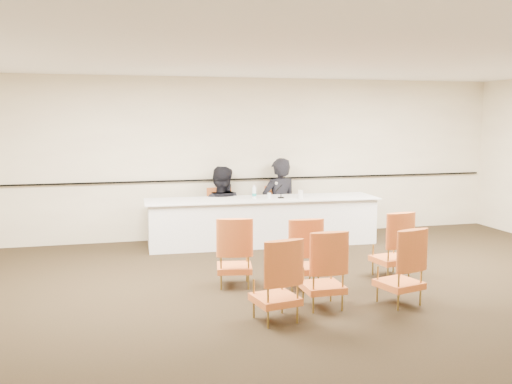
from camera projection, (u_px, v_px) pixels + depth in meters
The scene contains 20 objects.
floor at pixel (330, 297), 7.20m from camera, with size 10.00×10.00×0.00m, color black.
ceiling at pixel (334, 54), 6.81m from camera, with size 10.00×10.00×0.00m, color white.
wall_back at pixel (252, 158), 10.84m from camera, with size 10.00×0.04×3.00m, color beige.
wall_rail at pixel (253, 179), 10.86m from camera, with size 9.80×0.04×0.03m, color black.
panel_table at pixel (262, 221), 10.19m from camera, with size 4.14×0.95×0.83m, color white, non-canonical shape.
panelist_main at pixel (279, 209), 10.85m from camera, with size 0.71×0.46×1.93m, color black.
panelist_main_chair at pixel (279, 212), 10.86m from camera, with size 0.50×0.50×0.95m, color #BA6E21, non-canonical shape.
panelist_second at pixel (220, 216), 10.63m from camera, with size 0.90×0.70×1.86m, color black.
panelist_second_chair at pixel (220, 214), 10.62m from camera, with size 0.50×0.50×0.95m, color #BA6E21, non-canonical shape.
papers at pixel (292, 198), 10.22m from camera, with size 0.30×0.22×0.00m, color white.
microphone at pixel (281, 190), 10.14m from camera, with size 0.10×0.20×0.28m, color black, non-canonical shape.
water_bottle at pixel (254, 192), 10.09m from camera, with size 0.07×0.07×0.24m, color teal, non-canonical shape.
drinking_glass at pixel (269, 196), 10.12m from camera, with size 0.06×0.06×0.10m, color white.
coffee_cup at pixel (301, 194), 10.13m from camera, with size 0.09×0.09×0.14m, color silver.
aud_chair_front_left at pixel (234, 251), 7.62m from camera, with size 0.50×0.50×0.95m, color #BA6E21, non-canonical shape.
aud_chair_front_mid at pixel (301, 252), 7.58m from camera, with size 0.50×0.50×0.95m, color #BA6E21, non-canonical shape.
aud_chair_front_right at pixel (391, 244), 8.07m from camera, with size 0.50×0.50×0.95m, color #BA6E21, non-canonical shape.
aud_chair_back_left at pixel (275, 279), 6.29m from camera, with size 0.50×0.50×0.95m, color #BA6E21, non-canonical shape.
aud_chair_back_mid at pixel (323, 268), 6.74m from camera, with size 0.50×0.50×0.95m, color #BA6E21, non-canonical shape.
aud_chair_back_right at pixel (400, 266), 6.87m from camera, with size 0.50×0.50×0.95m, color #BA6E21, non-canonical shape.
Camera 1 is at (-2.65, -6.51, 2.23)m, focal length 40.00 mm.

